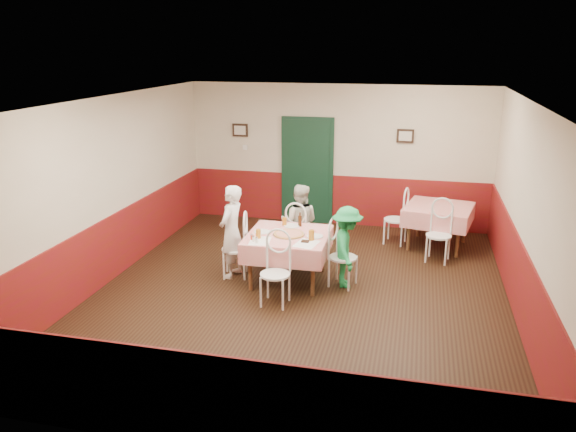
% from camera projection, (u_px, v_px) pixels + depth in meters
% --- Properties ---
extents(floor, '(7.00, 7.00, 0.00)m').
position_uv_depth(floor, '(300.00, 293.00, 8.30)').
color(floor, black).
rests_on(floor, ground).
extents(ceiling, '(7.00, 7.00, 0.00)m').
position_uv_depth(ceiling, '(302.00, 101.00, 7.48)').
color(ceiling, white).
rests_on(ceiling, back_wall).
extents(back_wall, '(6.00, 0.10, 2.80)m').
position_uv_depth(back_wall, '(337.00, 156.00, 11.14)').
color(back_wall, beige).
rests_on(back_wall, ground).
extents(front_wall, '(6.00, 0.10, 2.80)m').
position_uv_depth(front_wall, '(214.00, 313.00, 4.63)').
color(front_wall, beige).
rests_on(front_wall, ground).
extents(left_wall, '(0.10, 7.00, 2.80)m').
position_uv_depth(left_wall, '(109.00, 190.00, 8.54)').
color(left_wall, beige).
rests_on(left_wall, ground).
extents(right_wall, '(0.10, 7.00, 2.80)m').
position_uv_depth(right_wall, '(528.00, 216.00, 7.23)').
color(right_wall, beige).
rests_on(right_wall, ground).
extents(wainscot_back, '(6.00, 0.03, 1.00)m').
position_uv_depth(wainscot_back, '(336.00, 200.00, 11.40)').
color(wainscot_back, maroon).
rests_on(wainscot_back, ground).
extents(wainscot_front, '(6.00, 0.03, 1.00)m').
position_uv_depth(wainscot_front, '(218.00, 405.00, 4.91)').
color(wainscot_front, maroon).
rests_on(wainscot_front, ground).
extents(wainscot_left, '(0.03, 7.00, 1.00)m').
position_uv_depth(wainscot_left, '(115.00, 245.00, 8.81)').
color(wainscot_left, maroon).
rests_on(wainscot_left, ground).
extents(wainscot_right, '(0.03, 7.00, 1.00)m').
position_uv_depth(wainscot_right, '(519.00, 281.00, 7.50)').
color(wainscot_right, maroon).
rests_on(wainscot_right, ground).
extents(door, '(0.96, 0.06, 2.10)m').
position_uv_depth(door, '(307.00, 172.00, 11.33)').
color(door, black).
rests_on(door, ground).
extents(picture_left, '(0.32, 0.03, 0.26)m').
position_uv_depth(picture_left, '(240.00, 130.00, 11.40)').
color(picture_left, black).
rests_on(picture_left, back_wall).
extents(picture_right, '(0.32, 0.03, 0.26)m').
position_uv_depth(picture_right, '(405.00, 136.00, 10.68)').
color(picture_right, black).
rests_on(picture_right, back_wall).
extents(thermostat, '(0.10, 0.03, 0.10)m').
position_uv_depth(thermostat, '(245.00, 147.00, 11.48)').
color(thermostat, white).
rests_on(thermostat, back_wall).
extents(main_table, '(1.24, 1.24, 0.77)m').
position_uv_depth(main_table, '(288.00, 258.00, 8.64)').
color(main_table, red).
rests_on(main_table, ground).
extents(second_table, '(1.32, 1.32, 0.77)m').
position_uv_depth(second_table, '(437.00, 227.00, 10.12)').
color(second_table, red).
rests_on(second_table, ground).
extents(chair_left, '(0.49, 0.49, 0.90)m').
position_uv_depth(chair_left, '(235.00, 249.00, 8.79)').
color(chair_left, white).
rests_on(chair_left, ground).
extents(chair_right, '(0.51, 0.51, 0.90)m').
position_uv_depth(chair_right, '(343.00, 258.00, 8.44)').
color(chair_right, white).
rests_on(chair_right, ground).
extents(chair_far, '(0.46, 0.46, 0.90)m').
position_uv_depth(chair_far, '(299.00, 236.00, 9.41)').
color(chair_far, white).
rests_on(chair_far, ground).
extents(chair_near, '(0.44, 0.44, 0.90)m').
position_uv_depth(chair_near, '(275.00, 275.00, 7.82)').
color(chair_near, white).
rests_on(chair_near, ground).
extents(chair_second_a, '(0.49, 0.49, 0.90)m').
position_uv_depth(chair_second_a, '(396.00, 220.00, 10.26)').
color(chair_second_a, white).
rests_on(chair_second_a, ground).
extents(chair_second_b, '(0.49, 0.49, 0.90)m').
position_uv_depth(chair_second_b, '(439.00, 236.00, 9.40)').
color(chair_second_b, white).
rests_on(chair_second_b, ground).
extents(pizza, '(0.47, 0.47, 0.03)m').
position_uv_depth(pizza, '(289.00, 234.00, 8.49)').
color(pizza, '#B74723').
rests_on(pizza, main_table).
extents(plate_left, '(0.25, 0.25, 0.01)m').
position_uv_depth(plate_left, '(262.00, 232.00, 8.61)').
color(plate_left, white).
rests_on(plate_left, main_table).
extents(plate_right, '(0.25, 0.25, 0.01)m').
position_uv_depth(plate_right, '(315.00, 236.00, 8.41)').
color(plate_right, white).
rests_on(plate_right, main_table).
extents(plate_far, '(0.25, 0.25, 0.01)m').
position_uv_depth(plate_far, '(292.00, 226.00, 8.89)').
color(plate_far, white).
rests_on(plate_far, main_table).
extents(glass_a, '(0.08, 0.08, 0.14)m').
position_uv_depth(glass_a, '(258.00, 234.00, 8.33)').
color(glass_a, '#BF7219').
rests_on(glass_a, main_table).
extents(glass_b, '(0.09, 0.09, 0.15)m').
position_uv_depth(glass_b, '(311.00, 235.00, 8.24)').
color(glass_b, '#BF7219').
rests_on(glass_b, main_table).
extents(glass_c, '(0.07, 0.07, 0.13)m').
position_uv_depth(glass_c, '(284.00, 222.00, 8.91)').
color(glass_c, '#BF7219').
rests_on(glass_c, main_table).
extents(beer_bottle, '(0.06, 0.06, 0.20)m').
position_uv_depth(beer_bottle, '(300.00, 220.00, 8.87)').
color(beer_bottle, '#381C0A').
rests_on(beer_bottle, main_table).
extents(shaker_a, '(0.04, 0.04, 0.09)m').
position_uv_depth(shaker_a, '(253.00, 239.00, 8.19)').
color(shaker_a, silver).
rests_on(shaker_a, main_table).
extents(shaker_b, '(0.04, 0.04, 0.09)m').
position_uv_depth(shaker_b, '(257.00, 240.00, 8.14)').
color(shaker_b, silver).
rests_on(shaker_b, main_table).
extents(shaker_c, '(0.04, 0.04, 0.09)m').
position_uv_depth(shaker_c, '(252.00, 237.00, 8.27)').
color(shaker_c, '#B23319').
rests_on(shaker_c, main_table).
extents(menu_left, '(0.36, 0.44, 0.00)m').
position_uv_depth(menu_left, '(260.00, 241.00, 8.23)').
color(menu_left, white).
rests_on(menu_left, main_table).
extents(menu_right, '(0.37, 0.45, 0.00)m').
position_uv_depth(menu_right, '(307.00, 244.00, 8.12)').
color(menu_right, white).
rests_on(menu_right, main_table).
extents(wallet, '(0.11, 0.09, 0.02)m').
position_uv_depth(wallet, '(305.00, 241.00, 8.19)').
color(wallet, black).
rests_on(wallet, main_table).
extents(diner_left, '(0.44, 0.59, 1.48)m').
position_uv_depth(diner_left, '(231.00, 232.00, 8.71)').
color(diner_left, gray).
rests_on(diner_left, ground).
extents(diner_far, '(0.67, 0.54, 1.32)m').
position_uv_depth(diner_far, '(299.00, 223.00, 9.39)').
color(diner_far, gray).
rests_on(diner_far, ground).
extents(diner_right, '(0.61, 0.88, 1.25)m').
position_uv_depth(diner_right, '(347.00, 247.00, 8.38)').
color(diner_right, gray).
rests_on(diner_right, ground).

